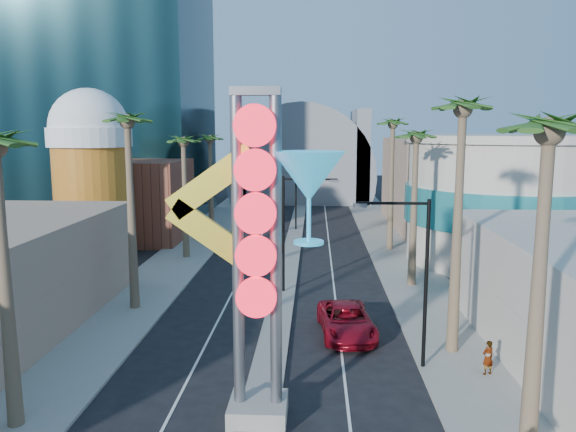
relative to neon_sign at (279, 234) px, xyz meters
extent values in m
cube|color=gray|center=(-10.32, 32.04, -7.23)|extent=(5.00, 100.00, 0.15)
cube|color=gray|center=(8.68, 32.04, -7.23)|extent=(5.00, 100.00, 0.15)
cube|color=gray|center=(-0.82, 35.04, -7.23)|extent=(1.60, 84.00, 0.15)
cube|color=black|center=(-22.82, 49.04, 17.69)|extent=(20.00, 20.00, 50.00)
cube|color=brown|center=(-16.82, 35.04, -3.31)|extent=(10.00, 10.00, 8.00)
cube|color=tan|center=(15.18, 45.04, -2.31)|extent=(10.00, 20.00, 10.00)
cylinder|color=#AC5017|center=(-17.82, 27.04, -2.31)|extent=(6.40, 6.40, 10.00)
cylinder|color=white|center=(-17.82, 27.04, 3.09)|extent=(7.00, 7.00, 1.60)
sphere|color=white|center=(-17.82, 27.04, 3.89)|extent=(6.60, 6.60, 6.60)
cylinder|color=#BDB0A0|center=(17.18, 27.04, -2.31)|extent=(16.00, 16.00, 10.00)
cylinder|color=teal|center=(17.18, 27.04, -2.31)|extent=(16.60, 16.60, 3.00)
cylinder|color=#BDB0A0|center=(17.18, 27.04, 2.99)|extent=(16.60, 16.60, 0.60)
cylinder|color=slate|center=(-0.82, 69.04, -3.31)|extent=(22.00, 16.00, 22.00)
cube|color=slate|center=(-9.82, 69.04, -0.31)|extent=(2.00, 16.00, 14.00)
cube|color=slate|center=(8.18, 69.04, -0.31)|extent=(2.00, 16.00, 14.00)
cube|color=gray|center=(-0.82, 0.04, -6.91)|extent=(2.20, 2.20, 0.80)
cylinder|color=slate|center=(-1.52, 0.04, -0.81)|extent=(0.44, 0.44, 12.00)
cylinder|color=slate|center=(-0.12, 0.04, -0.81)|extent=(0.44, 0.44, 12.00)
cube|color=slate|center=(-0.82, 0.04, 5.09)|extent=(1.80, 0.50, 0.30)
cylinder|color=red|center=(-0.82, -0.31, 3.89)|extent=(1.50, 0.25, 1.50)
cylinder|color=red|center=(-0.82, -0.31, 2.34)|extent=(1.50, 0.25, 1.50)
cylinder|color=red|center=(-0.82, -0.31, 0.79)|extent=(1.50, 0.25, 1.50)
cylinder|color=red|center=(-0.82, -0.31, -0.76)|extent=(1.50, 0.25, 1.50)
cylinder|color=red|center=(-0.82, -0.31, -2.31)|extent=(1.50, 0.25, 1.50)
cube|color=yellow|center=(-2.42, 0.04, 1.89)|extent=(3.47, 0.25, 2.80)
cube|color=yellow|center=(-2.42, 0.04, -0.11)|extent=(3.47, 0.25, 2.80)
cone|color=#2295C4|center=(1.08, 0.04, 2.09)|extent=(2.60, 2.60, 1.80)
cylinder|color=#2295C4|center=(1.08, 0.04, 0.49)|extent=(0.16, 0.16, 1.60)
cylinder|color=#2295C4|center=(1.08, 0.04, -0.31)|extent=(1.10, 1.10, 0.12)
cylinder|color=black|center=(-0.82, 17.04, -3.31)|extent=(0.18, 0.18, 8.00)
cube|color=black|center=(0.98, 17.04, 0.49)|extent=(3.60, 0.12, 0.12)
cube|color=slate|center=(2.58, 17.04, 0.39)|extent=(0.60, 0.25, 0.18)
cylinder|color=black|center=(-0.82, 41.04, -3.31)|extent=(0.18, 0.18, 8.00)
cube|color=black|center=(-2.62, 41.04, 0.49)|extent=(3.60, 0.12, 0.12)
cube|color=slate|center=(-4.22, 41.04, 0.39)|extent=(0.60, 0.25, 0.18)
cylinder|color=black|center=(6.38, 5.04, -3.31)|extent=(0.18, 0.18, 8.00)
cube|color=black|center=(4.76, 5.04, 0.49)|extent=(3.24, 0.12, 0.12)
cube|color=slate|center=(3.32, 5.04, 0.39)|extent=(0.60, 0.25, 0.18)
cylinder|color=brown|center=(-9.82, -0.96, -2.06)|extent=(0.40, 0.40, 10.50)
cylinder|color=brown|center=(-9.82, 13.04, -1.56)|extent=(0.40, 0.40, 11.50)
sphere|color=#254918|center=(-9.82, 13.04, 4.19)|extent=(2.40, 2.40, 2.40)
cylinder|color=brown|center=(-9.82, 27.04, -2.31)|extent=(0.40, 0.40, 10.00)
sphere|color=#254918|center=(-9.82, 27.04, 2.69)|extent=(2.40, 2.40, 2.40)
cylinder|color=brown|center=(-9.82, 39.04, -2.31)|extent=(0.40, 0.40, 10.00)
sphere|color=#254918|center=(-9.82, 39.04, 2.69)|extent=(2.40, 2.40, 2.40)
cylinder|color=brown|center=(8.18, -2.96, -1.81)|extent=(0.40, 0.40, 11.00)
sphere|color=#254918|center=(8.18, -2.96, 3.69)|extent=(2.40, 2.40, 2.40)
cylinder|color=brown|center=(8.18, 7.04, -1.31)|extent=(0.40, 0.40, 12.00)
sphere|color=#254918|center=(8.18, 7.04, 4.69)|extent=(2.40, 2.40, 2.40)
cylinder|color=brown|center=(8.18, 19.04, -2.06)|extent=(0.40, 0.40, 10.50)
sphere|color=#254918|center=(8.18, 19.04, 3.19)|extent=(2.40, 2.40, 2.40)
cylinder|color=brown|center=(8.18, 31.04, -1.56)|extent=(0.40, 0.40, 11.50)
sphere|color=#254918|center=(8.18, 31.04, 4.19)|extent=(2.40, 2.40, 2.40)
imported|color=maroon|center=(3.05, 9.25, -6.49)|extent=(3.29, 6.15, 1.64)
imported|color=gray|center=(9.11, 4.29, -6.36)|extent=(0.68, 0.58, 1.59)
imported|color=gray|center=(10.45, 15.19, -6.23)|extent=(1.06, 0.93, 1.85)
camera|label=1|loc=(1.31, -20.00, 3.77)|focal=35.00mm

